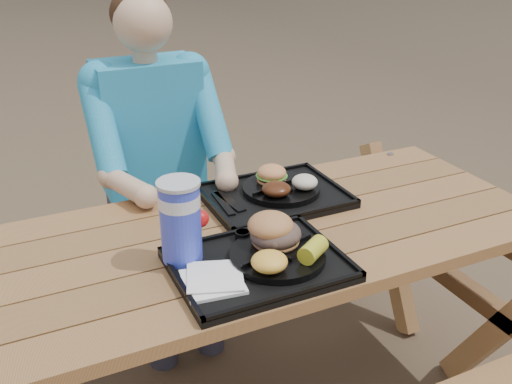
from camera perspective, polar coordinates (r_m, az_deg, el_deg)
name	(u,v)px	position (r m, az deg, el deg)	size (l,w,h in m)	color
picnic_table	(256,331)	(1.93, 0.00, -13.69)	(1.80, 1.49, 0.75)	#999999
tray_near	(258,266)	(1.53, 0.21, -7.38)	(0.45, 0.35, 0.02)	black
tray_far	(274,197)	(1.90, 1.85, -0.50)	(0.45, 0.35, 0.02)	black
plate_near	(277,256)	(1.54, 2.15, -6.37)	(0.26, 0.26, 0.02)	black
plate_far	(281,189)	(1.91, 2.53, 0.33)	(0.26, 0.26, 0.02)	black
napkin_stack	(213,281)	(1.45, -4.35, -8.83)	(0.15, 0.15, 0.02)	white
soda_cup	(181,223)	(1.50, -7.54, -3.06)	(0.11, 0.11, 0.22)	#1C2ED4
condiment_bbq	(243,236)	(1.63, -1.35, -4.37)	(0.04, 0.04, 0.03)	black
condiment_mustard	(259,231)	(1.65, 0.28, -3.90)	(0.05, 0.05, 0.03)	yellow
sandwich	(276,221)	(1.54, 2.00, -2.90)	(0.13, 0.13, 0.14)	#BF7943
mac_cheese	(269,262)	(1.45, 1.35, -6.96)	(0.09, 0.09, 0.05)	yellow
corn_cob	(313,250)	(1.50, 5.72, -5.78)	(0.08, 0.08, 0.05)	gold
cutlery_far	(229,201)	(1.85, -2.73, -0.89)	(0.03, 0.17, 0.01)	black
burger	(272,169)	(1.93, 1.59, 2.29)	(0.10, 0.10, 0.09)	#DD894E
baked_beans	(276,189)	(1.84, 2.05, 0.30)	(0.09, 0.09, 0.04)	#4A200E
potato_salad	(305,182)	(1.89, 4.89, 1.01)	(0.09, 0.09, 0.05)	silver
diner	(156,183)	(2.32, -10.02, 0.85)	(0.48, 0.84, 1.28)	#1AACB8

